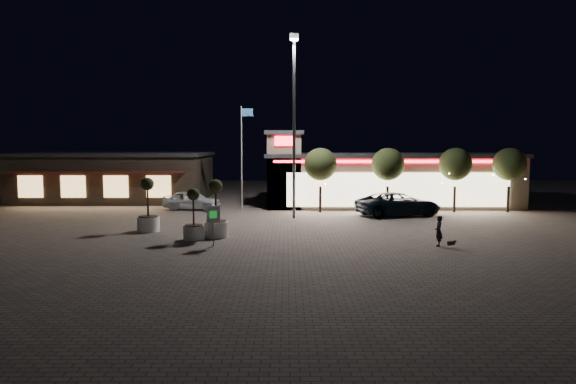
{
  "coord_description": "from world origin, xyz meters",
  "views": [
    {
      "loc": [
        1.51,
        -26.92,
        5.03
      ],
      "look_at": [
        1.59,
        6.0,
        1.98
      ],
      "focal_mm": 32.0,
      "sensor_mm": 36.0,
      "label": 1
    }
  ],
  "objects_px": {
    "planter_left": "(148,215)",
    "planter_mid": "(194,224)",
    "white_sedan": "(192,200)",
    "valet_sign": "(213,218)",
    "pickup_truck": "(399,204)",
    "pedestrian": "(439,231)"
  },
  "relations": [
    {
      "from": "pedestrian",
      "to": "planter_mid",
      "type": "xyz_separation_m",
      "value": [
        -12.44,
        1.88,
        0.09
      ]
    },
    {
      "from": "pickup_truck",
      "to": "planter_mid",
      "type": "height_order",
      "value": "planter_mid"
    },
    {
      "from": "planter_left",
      "to": "planter_mid",
      "type": "relative_size",
      "value": 1.14
    },
    {
      "from": "planter_left",
      "to": "planter_mid",
      "type": "distance_m",
      "value": 3.99
    },
    {
      "from": "planter_left",
      "to": "valet_sign",
      "type": "xyz_separation_m",
      "value": [
        4.39,
        -4.3,
        0.44
      ]
    },
    {
      "from": "planter_left",
      "to": "valet_sign",
      "type": "relative_size",
      "value": 1.55
    },
    {
      "from": "planter_left",
      "to": "valet_sign",
      "type": "distance_m",
      "value": 6.16
    },
    {
      "from": "pickup_truck",
      "to": "pedestrian",
      "type": "bearing_deg",
      "value": 163.16
    },
    {
      "from": "pedestrian",
      "to": "planter_left",
      "type": "height_order",
      "value": "planter_left"
    },
    {
      "from": "pickup_truck",
      "to": "planter_mid",
      "type": "relative_size",
      "value": 2.18
    },
    {
      "from": "white_sedan",
      "to": "pedestrian",
      "type": "relative_size",
      "value": 2.89
    },
    {
      "from": "planter_mid",
      "to": "pickup_truck",
      "type": "bearing_deg",
      "value": 35.4
    },
    {
      "from": "planter_mid",
      "to": "valet_sign",
      "type": "xyz_separation_m",
      "value": [
        1.3,
        -1.77,
        0.57
      ]
    },
    {
      "from": "pickup_truck",
      "to": "white_sedan",
      "type": "bearing_deg",
      "value": 63.1
    },
    {
      "from": "pickup_truck",
      "to": "planter_mid",
      "type": "distance_m",
      "value": 15.77
    },
    {
      "from": "planter_mid",
      "to": "planter_left",
      "type": "bearing_deg",
      "value": 140.76
    },
    {
      "from": "pickup_truck",
      "to": "white_sedan",
      "type": "relative_size",
      "value": 1.36
    },
    {
      "from": "white_sedan",
      "to": "planter_mid",
      "type": "relative_size",
      "value": 1.6
    },
    {
      "from": "white_sedan",
      "to": "planter_left",
      "type": "height_order",
      "value": "planter_left"
    },
    {
      "from": "pedestrian",
      "to": "planter_mid",
      "type": "distance_m",
      "value": 12.59
    },
    {
      "from": "white_sedan",
      "to": "planter_left",
      "type": "distance_m",
      "value": 9.93
    },
    {
      "from": "planter_left",
      "to": "white_sedan",
      "type": "bearing_deg",
      "value": 85.92
    }
  ]
}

